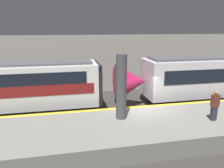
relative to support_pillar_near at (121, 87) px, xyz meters
The scene contains 5 objects.
ground_plane 3.56m from the support_pillar_near, 39.98° to the left, with size 120.00×120.00×0.00m, color #33302D.
platform 2.93m from the support_pillar_near, 19.58° to the right, with size 40.00×4.42×0.92m.
station_rear_barrier 8.46m from the support_pillar_near, 77.38° to the left, with size 50.00×0.15×5.00m.
support_pillar_near is the anchor object (origin of this frame).
person_waiting 4.90m from the support_pillar_near, 15.18° to the right, with size 0.38×0.24×1.60m.
Camera 1 is at (-4.54, -12.09, 5.63)m, focal length 35.00 mm.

